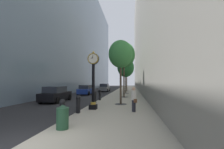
{
  "coord_description": "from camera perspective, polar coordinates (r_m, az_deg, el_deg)",
  "views": [
    {
      "loc": [
        3.66,
        -4.87,
        2.2
      ],
      "look_at": [
        0.79,
        18.63,
        3.25
      ],
      "focal_mm": 25.24,
      "sensor_mm": 36.0,
      "label": 1
    }
  ],
  "objects": [
    {
      "name": "building_block_right",
      "position": [
        37.84,
        16.66,
        18.23
      ],
      "size": [
        9.0,
        80.0,
        31.1
      ],
      "color": "gray",
      "rests_on": "ground"
    },
    {
      "name": "sidewalk_right",
      "position": [
        34.95,
        5.31,
        -6.02
      ],
      "size": [
        5.28,
        80.0,
        0.14
      ],
      "primitive_type": "cube",
      "color": "#ADA593",
      "rests_on": "ground"
    },
    {
      "name": "street_tree_near",
      "position": [
        14.59,
        3.13,
        7.31
      ],
      "size": [
        2.22,
        2.22,
        5.87
      ],
      "color": "#333335",
      "rests_on": "sidewalk_right"
    },
    {
      "name": "street_clock",
      "position": [
        11.89,
        -6.81,
        -0.98
      ],
      "size": [
        0.84,
        0.55,
        4.34
      ],
      "color": "black",
      "rests_on": "sidewalk_right"
    },
    {
      "name": "bollard_nearest",
      "position": [
        8.49,
        -17.57,
        -12.24
      ],
      "size": [
        0.29,
        0.29,
        1.17
      ],
      "color": "black",
      "rests_on": "sidewalk_right"
    },
    {
      "name": "bollard_fifth",
      "position": [
        17.56,
        -4.44,
        -7.26
      ],
      "size": [
        0.29,
        0.29,
        1.17
      ],
      "color": "black",
      "rests_on": "sidewalk_right"
    },
    {
      "name": "car_blue_mid",
      "position": [
        26.72,
        -9.47,
        -5.54
      ],
      "size": [
        2.07,
        4.17,
        1.61
      ],
      "color": "navy",
      "rests_on": "ground"
    },
    {
      "name": "pedestrian_walking",
      "position": [
        10.97,
        7.89,
        -8.64
      ],
      "size": [
        0.46,
        0.52,
        1.69
      ],
      "color": "#23232D",
      "rests_on": "sidewalk_right"
    },
    {
      "name": "car_black_near",
      "position": [
        18.25,
        -19.65,
        -6.77
      ],
      "size": [
        2.07,
        4.71,
        1.66
      ],
      "color": "black",
      "rests_on": "ground"
    },
    {
      "name": "bollard_fourth",
      "position": [
        15.24,
        -6.23,
        -7.98
      ],
      "size": [
        0.29,
        0.29,
        1.17
      ],
      "color": "black",
      "rests_on": "sidewalk_right"
    },
    {
      "name": "street_tree_far",
      "position": [
        34.36,
        5.35,
        2.59
      ],
      "size": [
        2.77,
        2.77,
        6.74
      ],
      "color": "#333335",
      "rests_on": "sidewalk_right"
    },
    {
      "name": "ground_plane",
      "position": [
        32.16,
        0.41,
        -6.46
      ],
      "size": [
        110.0,
        110.0,
        0.0
      ],
      "primitive_type": "plane",
      "color": "#262628",
      "rests_on": "ground"
    },
    {
      "name": "trash_bin",
      "position": [
        7.4,
        -17.47,
        -14.3
      ],
      "size": [
        0.53,
        0.53,
        1.05
      ],
      "color": "#234C33",
      "rests_on": "sidewalk_right"
    },
    {
      "name": "street_tree_mid_far",
      "position": [
        27.71,
        4.97,
        2.5
      ],
      "size": [
        2.9,
        2.9,
        6.17
      ],
      "color": "#333335",
      "rests_on": "sidewalk_right"
    },
    {
      "name": "car_grey_far",
      "position": [
        34.79,
        -2.74,
        -4.79
      ],
      "size": [
        2.03,
        4.65,
        1.72
      ],
      "color": "slate",
      "rests_on": "ground"
    },
    {
      "name": "bollard_second",
      "position": [
        10.69,
        -12.17,
        -10.28
      ],
      "size": [
        0.29,
        0.29,
        1.17
      ],
      "color": "black",
      "rests_on": "sidewalk_right"
    },
    {
      "name": "street_tree_mid_near",
      "position": [
        21.29,
        4.33,
        7.07
      ],
      "size": [
        2.95,
        2.95,
        7.33
      ],
      "color": "#333335",
      "rests_on": "sidewalk_right"
    },
    {
      "name": "building_block_left",
      "position": [
        40.17,
        -16.67,
        15.89
      ],
      "size": [
        9.0,
        80.0,
        29.65
      ],
      "color": "slate",
      "rests_on": "ground"
    }
  ]
}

